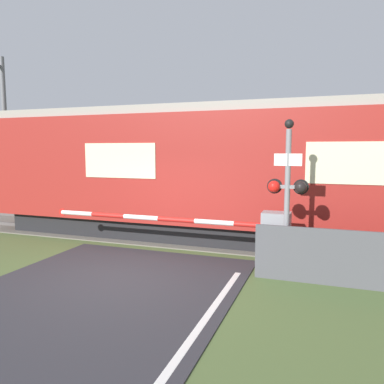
% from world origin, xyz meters
% --- Properties ---
extents(ground_plane, '(80.00, 80.00, 0.00)m').
position_xyz_m(ground_plane, '(0.00, 0.00, 0.00)').
color(ground_plane, '#4C6033').
extents(track_bed, '(36.00, 3.20, 0.13)m').
position_xyz_m(track_bed, '(0.00, 3.96, 0.02)').
color(track_bed, '#666056').
rests_on(track_bed, ground_plane).
extents(train, '(21.65, 2.97, 3.80)m').
position_xyz_m(train, '(4.44, 3.96, 1.94)').
color(train, black).
rests_on(train, ground_plane).
extents(crossing_barrier, '(5.94, 0.44, 1.27)m').
position_xyz_m(crossing_barrier, '(2.38, 1.52, 0.69)').
color(crossing_barrier, gray).
rests_on(crossing_barrier, ground_plane).
extents(signal_post, '(0.82, 0.26, 3.19)m').
position_xyz_m(signal_post, '(3.09, 1.12, 1.81)').
color(signal_post, gray).
rests_on(signal_post, ground_plane).
extents(catenary_pole, '(0.20, 1.90, 6.45)m').
position_xyz_m(catenary_pole, '(-9.10, 5.97, 3.38)').
color(catenary_pole, slate).
rests_on(catenary_pole, ground_plane).
extents(roadside_fence, '(4.37, 0.06, 1.10)m').
position_xyz_m(roadside_fence, '(4.70, 0.94, 0.55)').
color(roadside_fence, '#4C4C51').
rests_on(roadside_fence, ground_plane).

